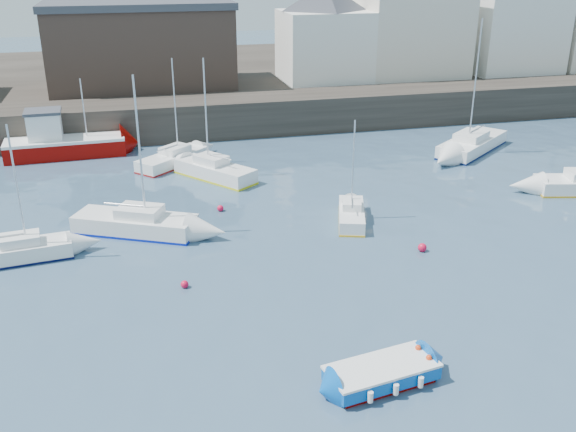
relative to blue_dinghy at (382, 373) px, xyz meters
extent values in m
plane|color=#2D4760|center=(-0.27, 0.63, -0.43)|extent=(220.00, 220.00, 0.00)
cube|color=#28231E|center=(-0.27, 35.63, 1.07)|extent=(90.00, 5.00, 3.00)
cube|color=#28231E|center=(-0.27, 53.63, 0.97)|extent=(90.00, 32.00, 2.80)
cube|color=beige|center=(19.73, 42.63, 6.87)|extent=(10.00, 8.00, 9.00)
cube|color=white|center=(30.73, 42.13, 6.12)|extent=(9.00, 7.00, 7.50)
cube|color=white|center=(10.73, 42.13, 5.62)|extent=(8.00, 7.00, 6.50)
cube|color=#3D2D26|center=(-6.27, 43.63, 5.87)|extent=(16.00, 10.00, 7.00)
cube|color=#3A3D44|center=(-6.27, 43.63, 9.67)|extent=(16.40, 10.40, 0.60)
cube|color=#7F0300|center=(0.00, 0.00, -0.34)|extent=(3.85, 2.08, 0.18)
cube|color=#0453B7|center=(0.00, 0.00, 0.00)|extent=(4.20, 2.33, 0.50)
cube|color=white|center=(0.00, 0.00, 0.30)|extent=(4.29, 2.38, 0.09)
cube|color=white|center=(0.00, 0.00, 0.08)|extent=(3.33, 1.70, 0.45)
cube|color=tan|center=(0.00, 0.00, 0.19)|extent=(0.48, 1.22, 0.07)
cylinder|color=white|center=(-1.16, 0.77, -0.03)|extent=(0.20, 0.20, 0.40)
cylinder|color=white|center=(-0.85, -1.11, -0.03)|extent=(0.20, 0.20, 0.40)
cylinder|color=white|center=(-0.16, 0.94, -0.03)|extent=(0.20, 0.20, 0.40)
cylinder|color=white|center=(0.16, -0.94, -0.03)|extent=(0.20, 0.20, 0.40)
cylinder|color=white|center=(0.85, 1.11, -0.03)|extent=(0.20, 0.20, 0.40)
cylinder|color=white|center=(1.16, -0.77, -0.03)|extent=(0.20, 0.20, 0.40)
cube|color=#7F0300|center=(-12.81, 32.13, 0.17)|extent=(8.80, 3.59, 1.19)
cube|color=white|center=(-12.81, 32.13, 0.87)|extent=(8.80, 3.59, 0.22)
cube|color=white|center=(-14.11, 32.08, 1.96)|extent=(2.47, 2.26, 1.95)
cube|color=#3A3D44|center=(-14.11, 32.08, 3.04)|extent=(2.69, 2.49, 0.22)
cylinder|color=silver|center=(-11.18, 32.19, 3.15)|extent=(0.11, 0.11, 4.34)
cube|color=white|center=(-14.04, 13.81, 0.00)|extent=(5.47, 2.32, 0.87)
cube|color=#080D3C|center=(-14.04, 13.81, -0.37)|extent=(5.53, 2.35, 0.12)
cube|color=white|center=(-13.77, 13.84, 0.68)|extent=(2.00, 1.49, 0.48)
cylinder|color=silver|center=(-13.51, 13.87, 3.49)|extent=(0.10, 0.10, 6.10)
cube|color=white|center=(-8.15, 15.87, 0.07)|extent=(6.95, 4.94, 1.01)
cube|color=#061BA6|center=(-8.15, 15.87, -0.36)|extent=(7.02, 4.99, 0.13)
cube|color=white|center=(-7.85, 15.72, 0.85)|extent=(2.82, 2.49, 0.56)
cylinder|color=silver|center=(-7.55, 15.57, 4.43)|extent=(0.11, 0.11, 7.71)
cube|color=white|center=(3.95, 14.44, -0.03)|extent=(2.72, 4.63, 0.79)
cube|color=yellow|center=(3.95, 14.44, -0.38)|extent=(2.75, 4.67, 0.11)
cube|color=white|center=(4.02, 14.65, 0.58)|extent=(1.49, 1.80, 0.44)
cylinder|color=silver|center=(4.09, 14.86, 2.90)|extent=(0.09, 0.09, 5.07)
cube|color=white|center=(-2.57, 23.96, 0.07)|extent=(5.27, 6.09, 1.00)
cube|color=yellow|center=(-2.57, 23.96, -0.36)|extent=(5.32, 6.15, 0.13)
cube|color=white|center=(-2.75, 24.21, 0.85)|extent=(2.47, 2.60, 0.56)
cylinder|color=silver|center=(-2.94, 24.45, 4.11)|extent=(0.11, 0.11, 7.06)
cube|color=white|center=(17.81, 25.58, 0.07)|extent=(7.72, 6.77, 1.01)
cube|color=#0A1744|center=(17.81, 25.58, -0.36)|extent=(7.80, 6.84, 0.13)
cube|color=white|center=(17.50, 25.34, 0.86)|extent=(3.32, 3.16, 0.56)
cylinder|color=silver|center=(17.19, 25.10, 5.08)|extent=(0.11, 0.11, 9.00)
cube|color=white|center=(-5.12, 27.62, 0.01)|extent=(5.61, 5.29, 0.88)
cube|color=maroon|center=(-5.12, 27.62, -0.37)|extent=(5.66, 5.34, 0.12)
cube|color=white|center=(-4.91, 27.81, 0.69)|extent=(2.46, 2.41, 0.49)
cylinder|color=silver|center=(-4.69, 28.00, 3.81)|extent=(0.10, 0.10, 6.72)
sphere|color=red|center=(-6.16, 8.90, -0.43)|extent=(0.37, 0.37, 0.37)
sphere|color=red|center=(6.20, 9.80, -0.43)|extent=(0.46, 0.46, 0.46)
sphere|color=red|center=(-3.13, 17.91, -0.43)|extent=(0.38, 0.38, 0.38)
camera|label=1|loc=(-7.93, -17.67, 13.99)|focal=40.00mm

